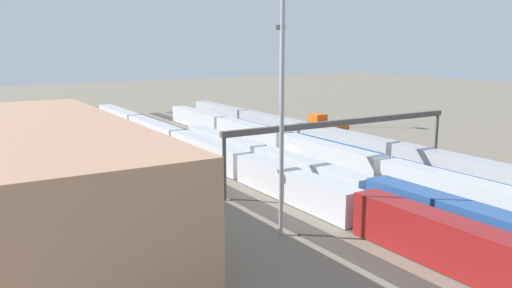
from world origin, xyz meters
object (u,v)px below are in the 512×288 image
(train_on_track_0, at_px, (326,130))
(signal_gantry, at_px, (345,127))
(train_on_track_6, at_px, (203,150))
(maintenance_shed, at_px, (54,179))
(train_on_track_5, at_px, (301,171))
(train_on_track_1, at_px, (345,142))
(light_mast_1, at_px, (282,67))
(light_mast_2, at_px, (280,61))
(train_on_track_3, at_px, (323,154))

(train_on_track_0, relative_size, signal_gantry, 0.25)
(train_on_track_6, distance_m, maintenance_shed, 35.01)
(train_on_track_5, height_order, train_on_track_1, train_on_track_5)
(train_on_track_6, xyz_separation_m, train_on_track_5, (-20.48, -5.00, 0.04))
(train_on_track_1, height_order, light_mast_1, light_mast_1)
(light_mast_1, xyz_separation_m, signal_gantry, (13.72, -20.38, -9.49))
(train_on_track_5, distance_m, light_mast_2, 56.46)
(light_mast_1, bearing_deg, signal_gantry, -56.05)
(train_on_track_0, height_order, maintenance_shed, maintenance_shed)
(train_on_track_3, distance_m, light_mast_2, 45.44)
(light_mast_1, height_order, maintenance_shed, light_mast_1)
(train_on_track_6, bearing_deg, light_mast_1, 167.12)
(train_on_track_1, xyz_separation_m, light_mast_2, (33.13, -8.27, 13.46))
(train_on_track_0, distance_m, signal_gantry, 31.57)
(train_on_track_5, distance_m, train_on_track_3, 12.58)
(train_on_track_6, height_order, train_on_track_3, same)
(train_on_track_6, xyz_separation_m, light_mast_2, (26.54, -33.27, 13.38))
(train_on_track_0, distance_m, maintenance_shed, 63.27)
(train_on_track_1, bearing_deg, signal_gantry, 138.52)
(signal_gantry, bearing_deg, maintenance_shed, 91.19)
(train_on_track_6, relative_size, light_mast_1, 4.25)
(maintenance_shed, bearing_deg, train_on_track_1, -74.04)
(train_on_track_5, bearing_deg, maintenance_shed, 91.92)
(train_on_track_6, height_order, signal_gantry, signal_gantry)
(train_on_track_5, height_order, train_on_track_3, same)
(train_on_track_0, height_order, train_on_track_3, train_on_track_0)
(train_on_track_5, distance_m, light_mast_1, 24.28)
(maintenance_shed, bearing_deg, signal_gantry, -88.81)
(train_on_track_0, height_order, train_on_track_5, train_on_track_0)
(train_on_track_5, bearing_deg, train_on_track_3, -52.68)
(train_on_track_0, bearing_deg, train_on_track_3, 139.88)
(train_on_track_1, relative_size, train_on_track_3, 1.04)
(train_on_track_5, relative_size, light_mast_2, 2.79)
(train_on_track_6, relative_size, train_on_track_1, 0.96)
(train_on_track_1, bearing_deg, train_on_track_3, 122.05)
(train_on_track_3, xyz_separation_m, light_mast_2, (39.40, -18.27, 13.38))
(train_on_track_0, bearing_deg, light_mast_2, -8.61)
(train_on_track_1, bearing_deg, train_on_track_5, 124.77)
(light_mast_1, relative_size, maintenance_shed, 0.58)
(light_mast_2, bearing_deg, maintenance_shed, 128.44)
(train_on_track_5, height_order, light_mast_2, light_mast_2)
(light_mast_2, distance_m, signal_gantry, 52.21)
(train_on_track_5, relative_size, maintenance_shed, 1.42)
(train_on_track_5, xyz_separation_m, signal_gantry, (-0.25, -7.50, 5.62))
(train_on_track_5, height_order, maintenance_shed, maintenance_shed)
(train_on_track_6, xyz_separation_m, train_on_track_0, (4.94, -30.00, 0.08))
(light_mast_2, bearing_deg, train_on_track_1, 165.99)
(light_mast_1, distance_m, maintenance_shed, 26.00)
(train_on_track_3, height_order, maintenance_shed, maintenance_shed)
(train_on_track_5, bearing_deg, signal_gantry, -91.94)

